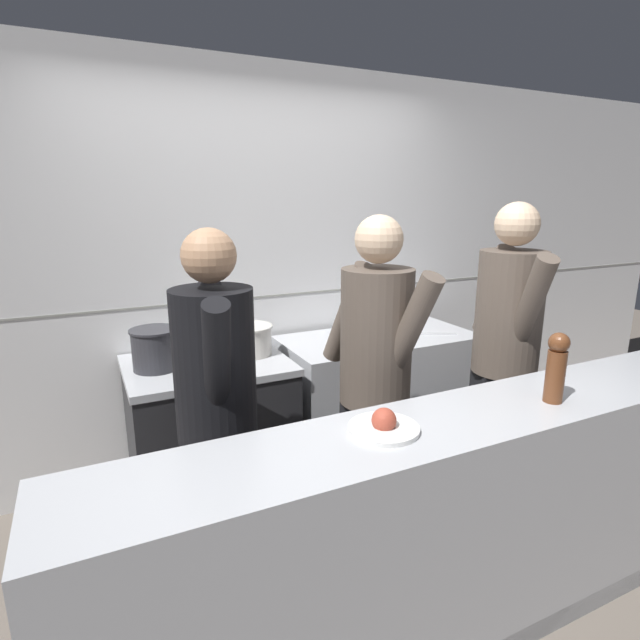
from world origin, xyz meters
name	(u,v)px	position (x,y,z in m)	size (l,w,h in m)	color
ground_plane	(371,591)	(0.00, 0.00, 0.00)	(14.00, 14.00, 0.00)	#6B6056
wall_back_tiled	(260,273)	(0.00, 1.45, 1.30)	(8.00, 0.06, 2.60)	white
oven_range	(211,433)	(-0.47, 1.05, 0.44)	(0.90, 0.71, 0.88)	#232326
prep_counter	(378,399)	(0.68, 1.05, 0.44)	(1.30, 0.65, 0.89)	#B7BABF
pass_counter	(458,526)	(0.22, -0.31, 0.49)	(3.02, 0.45, 0.98)	#B7BABF
stock_pot	(155,348)	(-0.75, 1.06, 1.00)	(0.26, 0.26, 0.23)	#2D2D33
sauce_pot	(210,342)	(-0.45, 1.04, 0.99)	(0.28, 0.28, 0.22)	beige
braising_pot	(249,339)	(-0.21, 1.09, 0.97)	(0.28, 0.28, 0.18)	beige
mixing_bowl_steel	(365,327)	(0.62, 1.12, 0.94)	(0.23, 0.23, 0.11)	#B7BABF
chefs_knife	(425,333)	(0.99, 0.96, 0.89)	(0.33, 0.19, 0.02)	#B7BABF
plated_dish_main	(384,425)	(-0.15, -0.28, 1.00)	(0.26, 0.26, 0.09)	white
pepper_mill	(556,366)	(0.62, -0.36, 1.13)	(0.08, 0.08, 0.29)	brown
chef_head_cook	(217,404)	(-0.60, 0.32, 0.93)	(0.40, 0.74, 1.68)	black
chef_sous	(375,372)	(0.19, 0.32, 0.95)	(0.42, 0.75, 1.72)	black
chef_line	(506,345)	(1.05, 0.31, 0.98)	(0.46, 0.76, 1.77)	black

